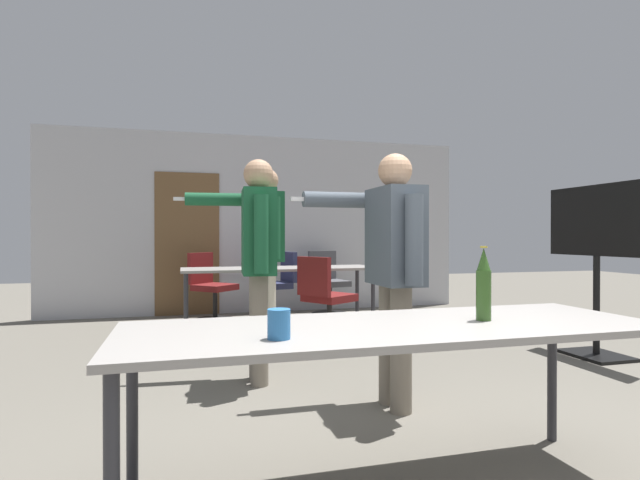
{
  "coord_description": "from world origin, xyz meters",
  "views": [
    {
      "loc": [
        -1.18,
        -1.5,
        1.13
      ],
      "look_at": [
        -0.06,
        2.51,
        1.1
      ],
      "focal_mm": 28.0,
      "sensor_mm": 36.0,
      "label": 1
    }
  ],
  "objects_px": {
    "person_near_casual": "(257,248)",
    "office_chair_near_pushed": "(211,289)",
    "office_chair_far_right": "(325,301)",
    "beer_bottle": "(484,285)",
    "office_chair_far_left": "(328,285)",
    "person_far_watching": "(393,256)",
    "person_right_polo": "(265,239)",
    "tv_screen": "(597,248)",
    "office_chair_side_rolled": "(277,287)",
    "drink_cup": "(279,324)"
  },
  "relations": [
    {
      "from": "person_near_casual",
      "to": "office_chair_near_pushed",
      "type": "height_order",
      "value": "person_near_casual"
    },
    {
      "from": "office_chair_far_right",
      "to": "beer_bottle",
      "type": "height_order",
      "value": "beer_bottle"
    },
    {
      "from": "drink_cup",
      "to": "person_far_watching",
      "type": "bearing_deg",
      "value": 50.85
    },
    {
      "from": "office_chair_near_pushed",
      "to": "beer_bottle",
      "type": "relative_size",
      "value": 2.71
    },
    {
      "from": "office_chair_far_right",
      "to": "beer_bottle",
      "type": "distance_m",
      "value": 3.33
    },
    {
      "from": "person_near_casual",
      "to": "office_chair_near_pushed",
      "type": "distance_m",
      "value": 3.08
    },
    {
      "from": "person_right_polo",
      "to": "beer_bottle",
      "type": "distance_m",
      "value": 3.06
    },
    {
      "from": "person_right_polo",
      "to": "office_chair_side_rolled",
      "type": "height_order",
      "value": "person_right_polo"
    },
    {
      "from": "drink_cup",
      "to": "beer_bottle",
      "type": "bearing_deg",
      "value": 9.25
    },
    {
      "from": "office_chair_near_pushed",
      "to": "drink_cup",
      "type": "xyz_separation_m",
      "value": [
        -0.03,
        -5.05,
        0.39
      ]
    },
    {
      "from": "person_near_casual",
      "to": "office_chair_far_right",
      "type": "distance_m",
      "value": 1.81
    },
    {
      "from": "office_chair_near_pushed",
      "to": "beer_bottle",
      "type": "xyz_separation_m",
      "value": [
        0.94,
        -4.9,
        0.49
      ]
    },
    {
      "from": "person_right_polo",
      "to": "office_chair_near_pushed",
      "type": "xyz_separation_m",
      "value": [
        -0.43,
        1.88,
        -0.68
      ]
    },
    {
      "from": "tv_screen",
      "to": "office_chair_far_left",
      "type": "relative_size",
      "value": 1.76
    },
    {
      "from": "office_chair_far_left",
      "to": "person_near_casual",
      "type": "bearing_deg",
      "value": 54.29
    },
    {
      "from": "office_chair_far_left",
      "to": "office_chair_side_rolled",
      "type": "bearing_deg",
      "value": -1.19
    },
    {
      "from": "office_chair_far_left",
      "to": "beer_bottle",
      "type": "distance_m",
      "value": 5.06
    },
    {
      "from": "tv_screen",
      "to": "office_chair_far_right",
      "type": "height_order",
      "value": "tv_screen"
    },
    {
      "from": "office_chair_far_right",
      "to": "drink_cup",
      "type": "xyz_separation_m",
      "value": [
        -1.17,
        -3.45,
        0.38
      ]
    },
    {
      "from": "office_chair_side_rolled",
      "to": "office_chair_far_left",
      "type": "bearing_deg",
      "value": -93.73
    },
    {
      "from": "person_right_polo",
      "to": "person_far_watching",
      "type": "distance_m",
      "value": 2.02
    },
    {
      "from": "office_chair_side_rolled",
      "to": "person_near_casual",
      "type": "bearing_deg",
      "value": 153.94
    },
    {
      "from": "tv_screen",
      "to": "office_chair_near_pushed",
      "type": "xyz_separation_m",
      "value": [
        -3.37,
        3.06,
        -0.6
      ]
    },
    {
      "from": "person_right_polo",
      "to": "beer_bottle",
      "type": "xyz_separation_m",
      "value": [
        0.5,
        -3.02,
        -0.2
      ]
    },
    {
      "from": "person_right_polo",
      "to": "office_chair_far_left",
      "type": "distance_m",
      "value": 2.43
    },
    {
      "from": "office_chair_far_left",
      "to": "tv_screen",
      "type": "bearing_deg",
      "value": 108.27
    },
    {
      "from": "tv_screen",
      "to": "person_right_polo",
      "type": "distance_m",
      "value": 3.17
    },
    {
      "from": "office_chair_far_right",
      "to": "office_chair_far_left",
      "type": "height_order",
      "value": "office_chair_far_left"
    },
    {
      "from": "beer_bottle",
      "to": "drink_cup",
      "type": "distance_m",
      "value": 0.99
    },
    {
      "from": "tv_screen",
      "to": "person_far_watching",
      "type": "bearing_deg",
      "value": -72.26
    },
    {
      "from": "office_chair_far_left",
      "to": "office_chair_near_pushed",
      "type": "relative_size",
      "value": 1.01
    },
    {
      "from": "person_right_polo",
      "to": "office_chair_far_right",
      "type": "height_order",
      "value": "person_right_polo"
    },
    {
      "from": "person_right_polo",
      "to": "beer_bottle",
      "type": "height_order",
      "value": "person_right_polo"
    },
    {
      "from": "tv_screen",
      "to": "person_near_casual",
      "type": "relative_size",
      "value": 0.94
    },
    {
      "from": "person_far_watching",
      "to": "office_chair_far_left",
      "type": "bearing_deg",
      "value": -10.06
    },
    {
      "from": "person_near_casual",
      "to": "person_far_watching",
      "type": "bearing_deg",
      "value": -131.89
    },
    {
      "from": "tv_screen",
      "to": "office_chair_far_right",
      "type": "bearing_deg",
      "value": -123.06
    },
    {
      "from": "office_chair_far_left",
      "to": "person_far_watching",
      "type": "bearing_deg",
      "value": 69.69
    },
    {
      "from": "person_near_casual",
      "to": "person_far_watching",
      "type": "height_order",
      "value": "person_near_casual"
    },
    {
      "from": "office_chair_side_rolled",
      "to": "office_chair_near_pushed",
      "type": "height_order",
      "value": "office_chair_side_rolled"
    },
    {
      "from": "tv_screen",
      "to": "person_near_casual",
      "type": "distance_m",
      "value": 3.19
    },
    {
      "from": "person_far_watching",
      "to": "beer_bottle",
      "type": "relative_size",
      "value": 5.0
    },
    {
      "from": "person_near_casual",
      "to": "beer_bottle",
      "type": "height_order",
      "value": "person_near_casual"
    },
    {
      "from": "person_right_polo",
      "to": "office_chair_side_rolled",
      "type": "distance_m",
      "value": 2.03
    },
    {
      "from": "office_chair_far_right",
      "to": "office_chair_near_pushed",
      "type": "height_order",
      "value": "office_chair_far_right"
    },
    {
      "from": "office_chair_far_left",
      "to": "beer_bottle",
      "type": "bearing_deg",
      "value": 71.52
    },
    {
      "from": "office_chair_far_left",
      "to": "drink_cup",
      "type": "relative_size",
      "value": 8.27
    },
    {
      "from": "office_chair_side_rolled",
      "to": "office_chair_far_left",
      "type": "height_order",
      "value": "office_chair_far_left"
    },
    {
      "from": "beer_bottle",
      "to": "person_right_polo",
      "type": "bearing_deg",
      "value": 99.49
    },
    {
      "from": "beer_bottle",
      "to": "person_far_watching",
      "type": "bearing_deg",
      "value": 88.47
    }
  ]
}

